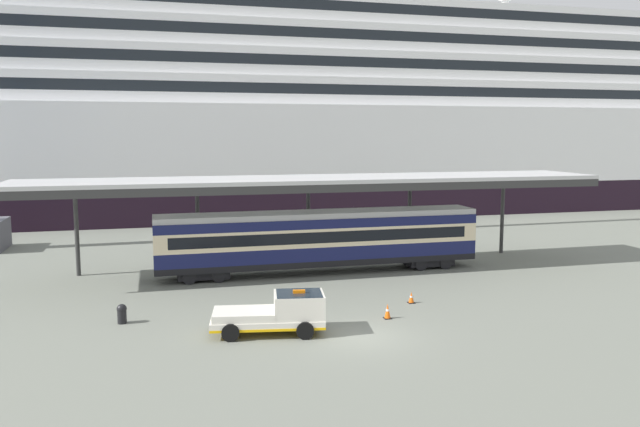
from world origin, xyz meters
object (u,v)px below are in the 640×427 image
traffic_cone_near (388,311)px  cruise_ship (259,117)px  service_truck (279,312)px  train_carriage (320,239)px  quay_bollard (122,313)px  traffic_cone_mid (411,298)px

traffic_cone_near → cruise_ship: bearing=87.9°
service_truck → train_carriage: bearing=66.8°
cruise_ship → service_truck: bearing=-98.4°
train_carriage → traffic_cone_near: train_carriage is taller
cruise_ship → train_carriage: 40.25m
train_carriage → service_truck: train_carriage is taller
traffic_cone_near → quay_bollard: quay_bollard is taller
traffic_cone_near → traffic_cone_mid: traffic_cone_near is taller
service_truck → traffic_cone_mid: size_ratio=8.81×
train_carriage → traffic_cone_near: bearing=-86.7°
service_truck → quay_bollard: size_ratio=5.69×
traffic_cone_mid → quay_bollard: 15.10m
cruise_ship → train_carriage: bearing=-93.6°
quay_bollard → traffic_cone_near: bearing=-11.3°
cruise_ship → traffic_cone_near: 51.29m
traffic_cone_near → quay_bollard: (-12.80, 2.56, 0.14)m
quay_bollard → train_carriage: bearing=34.5°
train_carriage → traffic_cone_near: 11.11m
cruise_ship → traffic_cone_mid: cruise_ship is taller
service_truck → quay_bollard: bearing=154.3°
traffic_cone_near → train_carriage: bearing=93.3°
cruise_ship → traffic_cone_mid: (0.49, -47.70, -10.97)m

